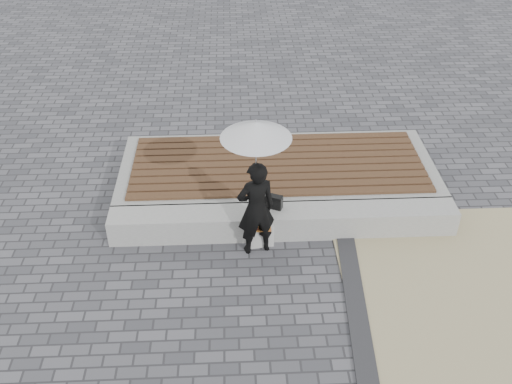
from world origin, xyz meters
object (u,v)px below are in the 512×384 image
parasol (256,130)px  canvas_tote (261,235)px  handbag (272,201)px  woman (256,209)px  seating_ledge (284,221)px

parasol → canvas_tote: 1.76m
handbag → parasol: bearing=-95.0°
canvas_tote → handbag: bearing=56.1°
parasol → handbag: (0.25, 0.45, -1.43)m
woman → canvas_tote: size_ratio=4.09×
woman → handbag: 0.56m
seating_ledge → parasol: 1.82m
parasol → canvas_tote: bearing=51.3°
seating_ledge → parasol: size_ratio=4.37×
parasol → canvas_tote: parasol is taller
handbag → woman: bearing=-95.0°
parasol → handbag: parasol is taller
seating_ledge → handbag: 0.36m
woman → parasol: size_ratio=1.27×
woman → canvas_tote: 0.56m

